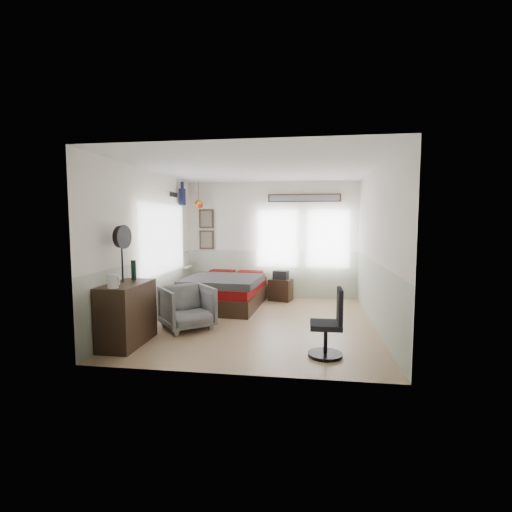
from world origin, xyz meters
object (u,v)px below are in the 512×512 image
at_px(task_chair, 330,329).
at_px(bed, 226,291).
at_px(armchair, 187,307).
at_px(nightstand, 281,290).
at_px(dresser, 127,314).

bearing_deg(task_chair, bed, 126.05).
height_order(bed, armchair, armchair).
relative_size(bed, task_chair, 2.30).
xyz_separation_m(bed, nightstand, (1.10, 0.73, -0.07)).
height_order(dresser, nightstand, dresser).
bearing_deg(task_chair, armchair, 156.13).
bearing_deg(dresser, task_chair, -1.95).
xyz_separation_m(dresser, nightstand, (1.99, 3.32, -0.21)).
relative_size(dresser, armchair, 1.26).
bearing_deg(task_chair, nightstand, 104.20).
relative_size(nightstand, task_chair, 0.53).
relative_size(bed, armchair, 2.67).
height_order(armchair, task_chair, task_chair).
bearing_deg(armchair, task_chair, -63.08).
bearing_deg(armchair, dresser, -164.30).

